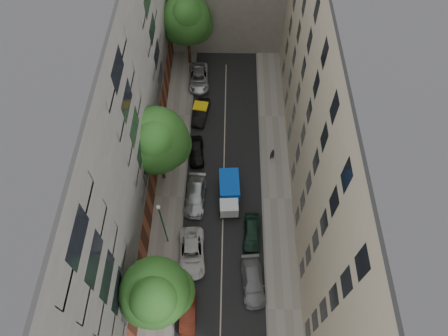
{
  "coord_description": "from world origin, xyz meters",
  "views": [
    {
      "loc": [
        0.44,
        -19.89,
        35.81
      ],
      "look_at": [
        0.08,
        -0.24,
        6.0
      ],
      "focal_mm": 32.0,
      "sensor_mm": 36.0,
      "label": 1
    }
  ],
  "objects_px": {
    "car_left_5": "(201,112)",
    "pedestrian": "(272,154)",
    "car_right_1": "(253,282)",
    "tree_mid": "(156,143)",
    "tarp_truck": "(229,193)",
    "lamp_post": "(162,221)",
    "car_right_2": "(252,233)",
    "car_left_4": "(196,151)",
    "car_left_1": "(188,311)",
    "car_left_3": "(195,196)",
    "tree_far": "(187,21)",
    "car_left_2": "(192,253)",
    "car_left_6": "(199,78)",
    "tree_near": "(156,294)"
  },
  "relations": [
    {
      "from": "car_left_1",
      "to": "car_left_2",
      "type": "distance_m",
      "value": 5.19
    },
    {
      "from": "car_left_1",
      "to": "pedestrian",
      "type": "distance_m",
      "value": 18.22
    },
    {
      "from": "tarp_truck",
      "to": "tree_far",
      "type": "relative_size",
      "value": 0.51
    },
    {
      "from": "tree_mid",
      "to": "car_left_6",
      "type": "bearing_deg",
      "value": 78.76
    },
    {
      "from": "car_left_1",
      "to": "tree_mid",
      "type": "relative_size",
      "value": 0.4
    },
    {
      "from": "car_left_3",
      "to": "car_right_1",
      "type": "bearing_deg",
      "value": -54.05
    },
    {
      "from": "tarp_truck",
      "to": "lamp_post",
      "type": "distance_m",
      "value": 8.19
    },
    {
      "from": "car_right_2",
      "to": "lamp_post",
      "type": "height_order",
      "value": "lamp_post"
    },
    {
      "from": "pedestrian",
      "to": "car_left_5",
      "type": "bearing_deg",
      "value": -58.4
    },
    {
      "from": "tarp_truck",
      "to": "lamp_post",
      "type": "xyz_separation_m",
      "value": [
        -5.81,
        -4.8,
        3.21
      ]
    },
    {
      "from": "car_left_2",
      "to": "car_right_2",
      "type": "bearing_deg",
      "value": 16.82
    },
    {
      "from": "car_left_4",
      "to": "car_right_2",
      "type": "xyz_separation_m",
      "value": [
        5.83,
        -9.49,
        0.02
      ]
    },
    {
      "from": "car_left_5",
      "to": "pedestrian",
      "type": "height_order",
      "value": "pedestrian"
    },
    {
      "from": "car_left_4",
      "to": "lamp_post",
      "type": "height_order",
      "value": "lamp_post"
    },
    {
      "from": "car_left_4",
      "to": "car_right_2",
      "type": "distance_m",
      "value": 11.13
    },
    {
      "from": "tree_mid",
      "to": "tree_far",
      "type": "height_order",
      "value": "tree_mid"
    },
    {
      "from": "car_left_4",
      "to": "tree_near",
      "type": "relative_size",
      "value": 0.39
    },
    {
      "from": "tarp_truck",
      "to": "lamp_post",
      "type": "relative_size",
      "value": 0.7
    },
    {
      "from": "car_left_6",
      "to": "lamp_post",
      "type": "relative_size",
      "value": 0.74
    },
    {
      "from": "pedestrian",
      "to": "tarp_truck",
      "type": "bearing_deg",
      "value": 26.25
    },
    {
      "from": "car_right_1",
      "to": "tree_mid",
      "type": "height_order",
      "value": "tree_mid"
    },
    {
      "from": "car_left_5",
      "to": "car_left_1",
      "type": "bearing_deg",
      "value": -80.87
    },
    {
      "from": "car_left_2",
      "to": "lamp_post",
      "type": "xyz_separation_m",
      "value": [
        -2.41,
        1.4,
        3.71
      ]
    },
    {
      "from": "car_left_3",
      "to": "car_left_1",
      "type": "bearing_deg",
      "value": -87.13
    },
    {
      "from": "car_right_1",
      "to": "lamp_post",
      "type": "bearing_deg",
      "value": 147.84
    },
    {
      "from": "car_left_1",
      "to": "lamp_post",
      "type": "xyz_separation_m",
      "value": [
        -2.41,
        6.59,
        3.79
      ]
    },
    {
      "from": "car_left_1",
      "to": "car_left_4",
      "type": "xyz_separation_m",
      "value": [
        -0.23,
        16.8,
        0.04
      ]
    },
    {
      "from": "car_left_1",
      "to": "car_left_3",
      "type": "bearing_deg",
      "value": 88.68
    },
    {
      "from": "car_left_5",
      "to": "tree_far",
      "type": "distance_m",
      "value": 10.74
    },
    {
      "from": "car_left_5",
      "to": "car_right_1",
      "type": "bearing_deg",
      "value": -65.08
    },
    {
      "from": "car_right_2",
      "to": "tree_far",
      "type": "distance_m",
      "value": 25.74
    },
    {
      "from": "car_left_1",
      "to": "car_left_5",
      "type": "height_order",
      "value": "car_left_5"
    },
    {
      "from": "car_left_1",
      "to": "tree_far",
      "type": "height_order",
      "value": "tree_far"
    },
    {
      "from": "tree_near",
      "to": "tree_mid",
      "type": "bearing_deg",
      "value": 96.89
    },
    {
      "from": "car_left_4",
      "to": "tree_far",
      "type": "xyz_separation_m",
      "value": [
        -1.56,
        14.49,
        5.77
      ]
    },
    {
      "from": "car_left_6",
      "to": "tree_near",
      "type": "relative_size",
      "value": 0.5
    },
    {
      "from": "car_right_2",
      "to": "lamp_post",
      "type": "relative_size",
      "value": 0.58
    },
    {
      "from": "car_right_2",
      "to": "tree_far",
      "type": "xyz_separation_m",
      "value": [
        -7.38,
        23.98,
        5.75
      ]
    },
    {
      "from": "tarp_truck",
      "to": "car_left_1",
      "type": "height_order",
      "value": "tarp_truck"
    },
    {
      "from": "car_left_6",
      "to": "tarp_truck",
      "type": "bearing_deg",
      "value": -79.08
    },
    {
      "from": "car_left_3",
      "to": "car_left_4",
      "type": "height_order",
      "value": "car_left_3"
    },
    {
      "from": "car_left_4",
      "to": "pedestrian",
      "type": "bearing_deg",
      "value": -7.81
    },
    {
      "from": "car_left_2",
      "to": "car_left_1",
      "type": "bearing_deg",
      "value": -93.95
    },
    {
      "from": "car_left_1",
      "to": "car_right_2",
      "type": "height_order",
      "value": "car_right_2"
    },
    {
      "from": "tree_near",
      "to": "tree_far",
      "type": "distance_m",
      "value": 31.8
    },
    {
      "from": "car_left_1",
      "to": "car_left_2",
      "type": "bearing_deg",
      "value": 88.68
    },
    {
      "from": "tarp_truck",
      "to": "car_right_1",
      "type": "bearing_deg",
      "value": -79.16
    },
    {
      "from": "car_left_1",
      "to": "tree_near",
      "type": "distance_m",
      "value": 6.86
    },
    {
      "from": "car_left_6",
      "to": "car_left_3",
      "type": "bearing_deg",
      "value": -90.57
    },
    {
      "from": "car_left_4",
      "to": "car_left_5",
      "type": "xyz_separation_m",
      "value": [
        0.23,
        5.6,
        0.01
      ]
    }
  ]
}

